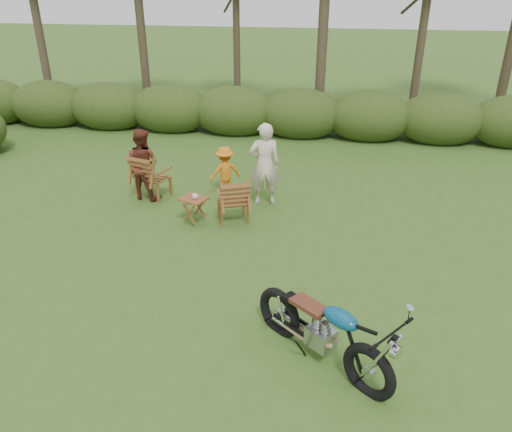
# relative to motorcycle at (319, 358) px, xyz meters

# --- Properties ---
(ground) EXTENTS (80.00, 80.00, 0.00)m
(ground) POSITION_rel_motorcycle_xyz_m (-0.94, 0.64, 0.00)
(ground) COLOR #34511B
(ground) RESTS_ON ground
(motorcycle) EXTENTS (2.12, 1.95, 1.19)m
(motorcycle) POSITION_rel_motorcycle_xyz_m (0.00, 0.00, 0.00)
(motorcycle) COLOR #0D75B2
(motorcycle) RESTS_ON ground
(lawn_chair_right) EXTENTS (0.83, 0.83, 0.94)m
(lawn_chair_right) POSITION_rel_motorcycle_xyz_m (-1.84, 3.71, 0.00)
(lawn_chair_right) COLOR brown
(lawn_chair_right) RESTS_ON ground
(lawn_chair_left) EXTENTS (0.88, 0.88, 1.02)m
(lawn_chair_left) POSITION_rel_motorcycle_xyz_m (-3.78, 4.61, 0.00)
(lawn_chair_left) COLOR brown
(lawn_chair_left) RESTS_ON ground
(side_table) EXTENTS (0.64, 0.60, 0.53)m
(side_table) POSITION_rel_motorcycle_xyz_m (-2.57, 3.49, 0.26)
(side_table) COLOR brown
(side_table) RESTS_ON ground
(cup) EXTENTS (0.13, 0.13, 0.09)m
(cup) POSITION_rel_motorcycle_xyz_m (-2.53, 3.47, 0.57)
(cup) COLOR beige
(cup) RESTS_ON side_table
(adult_a) EXTENTS (0.72, 0.56, 1.76)m
(adult_a) POSITION_rel_motorcycle_xyz_m (-1.34, 4.60, 0.00)
(adult_a) COLOR beige
(adult_a) RESTS_ON ground
(adult_b) EXTENTS (0.86, 0.73, 1.55)m
(adult_b) POSITION_rel_motorcycle_xyz_m (-3.95, 4.51, 0.00)
(adult_b) COLOR #5F261B
(adult_b) RESTS_ON ground
(child) EXTENTS (0.83, 0.73, 1.12)m
(child) POSITION_rel_motorcycle_xyz_m (-2.24, 4.89, 0.00)
(child) COLOR orange
(child) RESTS_ON ground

